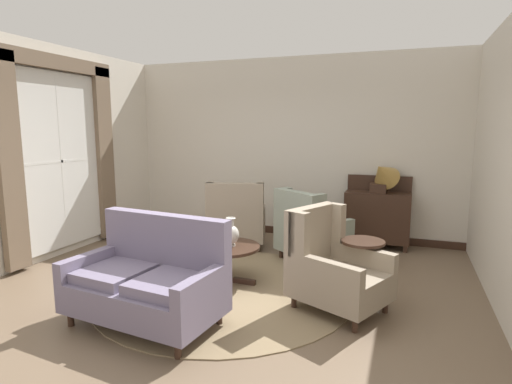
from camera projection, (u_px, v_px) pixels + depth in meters
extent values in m
plane|color=brown|center=(213.00, 300.00, 4.49)|extent=(8.42, 8.42, 0.00)
cube|color=silver|center=(289.00, 148.00, 7.05)|extent=(5.87, 0.08, 3.01)
cube|color=silver|center=(63.00, 151.00, 6.06)|extent=(0.08, 4.21, 3.01)
cube|color=silver|center=(509.00, 163.00, 4.12)|extent=(0.08, 4.21, 3.01)
cube|color=#382319|center=(287.00, 231.00, 7.22)|extent=(5.71, 0.03, 0.12)
cylinder|color=#847051|center=(225.00, 289.00, 4.77)|extent=(2.94, 2.94, 0.01)
cube|color=silver|center=(60.00, 161.00, 5.95)|extent=(0.03, 1.37, 2.43)
cube|color=white|center=(61.00, 161.00, 5.95)|extent=(0.02, 1.45, 2.51)
cube|color=white|center=(61.00, 161.00, 5.94)|extent=(0.02, 0.04, 2.43)
cube|color=white|center=(61.00, 161.00, 5.94)|extent=(0.02, 1.37, 0.04)
cube|color=#75604C|center=(9.00, 163.00, 5.12)|extent=(0.10, 0.32, 2.73)
cube|color=#75604C|center=(105.00, 154.00, 6.72)|extent=(0.10, 0.32, 2.73)
cube|color=#75604C|center=(56.00, 62.00, 5.72)|extent=(0.10, 2.05, 0.20)
cylinder|color=#382319|center=(227.00, 247.00, 4.94)|extent=(0.78, 0.78, 0.04)
cylinder|color=#382319|center=(228.00, 264.00, 4.97)|extent=(0.10, 0.10, 0.38)
cube|color=#382319|center=(244.00, 282.00, 4.92)|extent=(0.28, 0.07, 0.07)
cube|color=#382319|center=(225.00, 273.00, 5.22)|extent=(0.20, 0.27, 0.07)
cube|color=#382319|center=(213.00, 284.00, 4.86)|extent=(0.19, 0.27, 0.07)
cylinder|color=beige|center=(231.00, 245.00, 4.93)|extent=(0.11, 0.11, 0.02)
ellipsoid|color=beige|center=(231.00, 235.00, 4.91)|extent=(0.20, 0.20, 0.23)
cylinder|color=beige|center=(231.00, 222.00, 4.88)|extent=(0.08, 0.08, 0.09)
torus|color=beige|center=(231.00, 218.00, 4.88)|extent=(0.12, 0.12, 0.02)
cube|color=slate|center=(144.00, 297.00, 3.88)|extent=(1.53, 0.96, 0.28)
cube|color=slate|center=(165.00, 243.00, 4.10)|extent=(1.45, 0.30, 0.59)
cube|color=slate|center=(115.00, 273.00, 3.95)|extent=(0.64, 0.66, 0.10)
cube|color=slate|center=(168.00, 285.00, 3.67)|extent=(0.64, 0.66, 0.10)
cube|color=slate|center=(87.00, 263.00, 4.09)|extent=(0.19, 0.71, 0.20)
cube|color=slate|center=(200.00, 286.00, 3.50)|extent=(0.19, 0.71, 0.20)
cylinder|color=#382319|center=(71.00, 319.00, 3.90)|extent=(0.06, 0.06, 0.14)
cylinder|color=#382319|center=(178.00, 350.00, 3.35)|extent=(0.06, 0.06, 0.14)
cylinder|color=#382319|center=(121.00, 294.00, 4.47)|extent=(0.06, 0.06, 0.14)
cylinder|color=#382319|center=(219.00, 318.00, 3.92)|extent=(0.06, 0.06, 0.14)
cube|color=gray|center=(237.00, 229.00, 6.47)|extent=(1.04, 1.01, 0.27)
cube|color=gray|center=(235.00, 205.00, 6.08)|extent=(0.85, 0.38, 0.64)
cube|color=gray|center=(260.00, 199.00, 6.13)|extent=(0.15, 0.22, 0.49)
cube|color=gray|center=(210.00, 198.00, 6.18)|extent=(0.15, 0.22, 0.49)
cube|color=gray|center=(261.00, 214.00, 6.46)|extent=(0.29, 0.70, 0.20)
cube|color=gray|center=(214.00, 214.00, 6.51)|extent=(0.29, 0.70, 0.20)
cylinder|color=#382319|center=(260.00, 237.00, 6.80)|extent=(0.06, 0.06, 0.14)
cylinder|color=#382319|center=(219.00, 236.00, 6.84)|extent=(0.06, 0.06, 0.14)
cylinder|color=#382319|center=(258.00, 248.00, 6.17)|extent=(0.06, 0.06, 0.14)
cylinder|color=#382319|center=(212.00, 247.00, 6.21)|extent=(0.06, 0.06, 0.14)
cube|color=gray|center=(313.00, 241.00, 5.81)|extent=(1.11, 1.11, 0.28)
cube|color=gray|center=(296.00, 213.00, 5.55)|extent=(0.73, 0.56, 0.59)
cube|color=gray|center=(318.00, 211.00, 5.31)|extent=(0.20, 0.22, 0.45)
cube|color=gray|center=(285.00, 203.00, 5.87)|extent=(0.20, 0.22, 0.45)
cube|color=gray|center=(334.00, 229.00, 5.52)|extent=(0.49, 0.64, 0.19)
cube|color=gray|center=(300.00, 220.00, 6.08)|extent=(0.49, 0.64, 0.19)
cylinder|color=#382319|center=(345.00, 256.00, 5.77)|extent=(0.06, 0.06, 0.14)
cylinder|color=#382319|center=(315.00, 246.00, 6.28)|extent=(0.06, 0.06, 0.14)
cylinder|color=#382319|center=(311.00, 265.00, 5.40)|extent=(0.06, 0.06, 0.14)
cylinder|color=#382319|center=(281.00, 253.00, 5.91)|extent=(0.06, 0.06, 0.14)
cube|color=gray|center=(340.00, 284.00, 4.20)|extent=(1.11, 1.03, 0.29)
cube|color=gray|center=(311.00, 234.00, 4.39)|extent=(0.43, 0.72, 0.61)
cube|color=gray|center=(299.00, 235.00, 4.09)|extent=(0.22, 0.17, 0.46)
cube|color=gray|center=(336.00, 224.00, 4.53)|extent=(0.22, 0.17, 0.46)
cube|color=gray|center=(326.00, 270.00, 3.90)|extent=(0.75, 0.42, 0.19)
cube|color=gray|center=(361.00, 256.00, 4.34)|extent=(0.75, 0.42, 0.19)
cylinder|color=#382319|center=(355.00, 325.00, 3.78)|extent=(0.06, 0.06, 0.14)
cylinder|color=#382319|center=(385.00, 306.00, 4.18)|extent=(0.06, 0.06, 0.14)
cylinder|color=#382319|center=(294.00, 301.00, 4.28)|extent=(0.06, 0.06, 0.14)
cylinder|color=#382319|center=(326.00, 287.00, 4.68)|extent=(0.06, 0.06, 0.14)
cylinder|color=#382319|center=(363.00, 242.00, 4.38)|extent=(0.46, 0.46, 0.03)
cylinder|color=#382319|center=(362.00, 272.00, 4.43)|extent=(0.07, 0.07, 0.64)
cylinder|color=#382319|center=(361.00, 298.00, 4.48)|extent=(0.30, 0.30, 0.04)
cube|color=#382319|center=(377.00, 217.00, 6.42)|extent=(0.98, 0.42, 0.76)
cube|color=#382319|center=(379.00, 183.00, 6.51)|extent=(0.98, 0.04, 0.24)
cube|color=#382319|center=(346.00, 243.00, 6.49)|extent=(0.06, 0.06, 0.10)
cube|color=#382319|center=(405.00, 249.00, 6.19)|extent=(0.06, 0.06, 0.10)
cube|color=#382319|center=(349.00, 238.00, 6.78)|extent=(0.06, 0.06, 0.10)
cube|color=#382319|center=(405.00, 243.00, 6.48)|extent=(0.06, 0.06, 0.10)
cube|color=#382319|center=(378.00, 188.00, 6.33)|extent=(0.24, 0.24, 0.14)
cone|color=#B28942|center=(383.00, 173.00, 6.19)|extent=(0.58, 0.64, 0.53)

